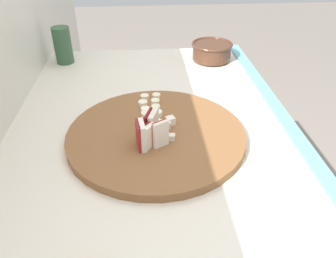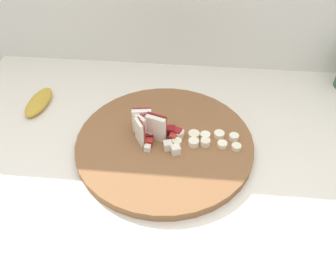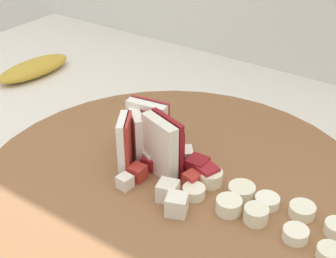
# 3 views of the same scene
# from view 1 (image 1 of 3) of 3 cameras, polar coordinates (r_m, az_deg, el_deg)

# --- Properties ---
(tiled_countertop) EXTENTS (1.20, 0.74, 0.89)m
(tiled_countertop) POSITION_cam_1_polar(r_m,az_deg,el_deg) (1.15, -1.93, -19.19)
(tiled_countertop) COLOR silver
(tiled_countertop) RESTS_ON ground
(tile_backsplash) EXTENTS (2.40, 0.04, 1.47)m
(tile_backsplash) POSITION_cam_1_polar(r_m,az_deg,el_deg) (1.01, -25.45, -8.73)
(tile_backsplash) COLOR silver
(tile_backsplash) RESTS_ON ground
(cutting_board) EXTENTS (0.44, 0.44, 0.02)m
(cutting_board) POSITION_cam_1_polar(r_m,az_deg,el_deg) (0.82, -2.05, -1.03)
(cutting_board) COLOR brown
(cutting_board) RESTS_ON tiled_countertop
(apple_wedge_fan) EXTENTS (0.09, 0.08, 0.07)m
(apple_wedge_fan) POSITION_cam_1_polar(r_m,az_deg,el_deg) (0.76, -3.30, -0.42)
(apple_wedge_fan) COLOR #B22D23
(apple_wedge_fan) RESTS_ON cutting_board
(apple_dice_pile) EXTENTS (0.09, 0.10, 0.02)m
(apple_dice_pile) POSITION_cam_1_polar(r_m,az_deg,el_deg) (0.81, -2.19, 0.15)
(apple_dice_pile) COLOR #EFE5CC
(apple_dice_pile) RESTS_ON cutting_board
(banana_slice_rows) EXTENTS (0.17, 0.06, 0.02)m
(banana_slice_rows) POSITION_cam_1_polar(r_m,az_deg,el_deg) (0.89, -2.97, 3.32)
(banana_slice_rows) COLOR #F4EAC6
(banana_slice_rows) RESTS_ON cutting_board
(ceramic_bowl) EXTENTS (0.15, 0.15, 0.07)m
(ceramic_bowl) POSITION_cam_1_polar(r_m,az_deg,el_deg) (1.27, 7.46, 13.13)
(ceramic_bowl) COLOR #4C2D1E
(ceramic_bowl) RESTS_ON tiled_countertop
(small_jar) EXTENTS (0.06, 0.06, 0.13)m
(small_jar) POSITION_cam_1_polar(r_m,az_deg,el_deg) (1.29, -17.51, 13.45)
(small_jar) COLOR #335638
(small_jar) RESTS_ON tiled_countertop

